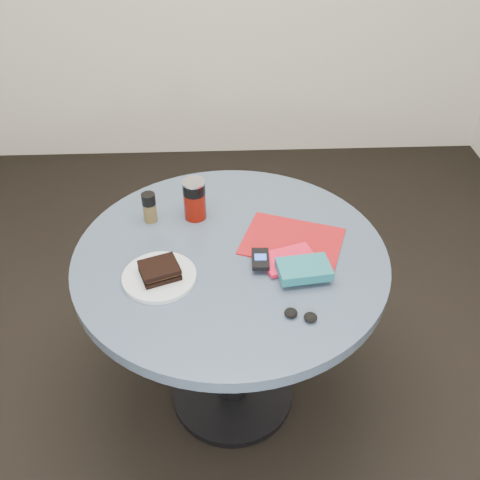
{
  "coord_description": "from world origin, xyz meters",
  "views": [
    {
      "loc": [
        -0.03,
        -1.3,
        1.84
      ],
      "look_at": [
        0.03,
        0.0,
        0.8
      ],
      "focal_mm": 40.0,
      "sensor_mm": 36.0,
      "label": 1
    }
  ],
  "objects_px": {
    "pepper_grinder": "(149,207)",
    "red_book": "(289,260)",
    "plate": "(159,277)",
    "headphones": "(301,315)",
    "sandwich": "(160,270)",
    "table": "(231,290)",
    "soda_can": "(195,199)",
    "novel": "(304,269)",
    "magazine": "(292,241)",
    "mp3_player": "(260,259)"
  },
  "relations": [
    {
      "from": "table",
      "to": "pepper_grinder",
      "type": "height_order",
      "value": "pepper_grinder"
    },
    {
      "from": "table",
      "to": "magazine",
      "type": "height_order",
      "value": "magazine"
    },
    {
      "from": "pepper_grinder",
      "to": "novel",
      "type": "bearing_deg",
      "value": -32.76
    },
    {
      "from": "pepper_grinder",
      "to": "red_book",
      "type": "height_order",
      "value": "pepper_grinder"
    },
    {
      "from": "table",
      "to": "plate",
      "type": "xyz_separation_m",
      "value": [
        -0.22,
        -0.11,
        0.17
      ]
    },
    {
      "from": "pepper_grinder",
      "to": "plate",
      "type": "bearing_deg",
      "value": -80.21
    },
    {
      "from": "sandwich",
      "to": "headphones",
      "type": "height_order",
      "value": "sandwich"
    },
    {
      "from": "sandwich",
      "to": "soda_can",
      "type": "distance_m",
      "value": 0.33
    },
    {
      "from": "mp3_player",
      "to": "soda_can",
      "type": "bearing_deg",
      "value": 127.71
    },
    {
      "from": "headphones",
      "to": "pepper_grinder",
      "type": "bearing_deg",
      "value": 133.79
    },
    {
      "from": "pepper_grinder",
      "to": "novel",
      "type": "xyz_separation_m",
      "value": [
        0.48,
        -0.31,
        -0.02
      ]
    },
    {
      "from": "plate",
      "to": "magazine",
      "type": "bearing_deg",
      "value": 20.62
    },
    {
      "from": "table",
      "to": "mp3_player",
      "type": "height_order",
      "value": "mp3_player"
    },
    {
      "from": "magazine",
      "to": "headphones",
      "type": "distance_m",
      "value": 0.34
    },
    {
      "from": "soda_can",
      "to": "headphones",
      "type": "bearing_deg",
      "value": -58.34
    },
    {
      "from": "sandwich",
      "to": "magazine",
      "type": "xyz_separation_m",
      "value": [
        0.42,
        0.16,
        -0.03
      ]
    },
    {
      "from": "pepper_grinder",
      "to": "headphones",
      "type": "height_order",
      "value": "pepper_grinder"
    },
    {
      "from": "headphones",
      "to": "red_book",
      "type": "bearing_deg",
      "value": 91.35
    },
    {
      "from": "plate",
      "to": "sandwich",
      "type": "bearing_deg",
      "value": -13.79
    },
    {
      "from": "sandwich",
      "to": "red_book",
      "type": "bearing_deg",
      "value": 8.11
    },
    {
      "from": "sandwich",
      "to": "novel",
      "type": "distance_m",
      "value": 0.43
    },
    {
      "from": "table",
      "to": "soda_can",
      "type": "height_order",
      "value": "soda_can"
    },
    {
      "from": "sandwich",
      "to": "mp3_player",
      "type": "relative_size",
      "value": 1.44
    },
    {
      "from": "table",
      "to": "sandwich",
      "type": "bearing_deg",
      "value": -152.04
    },
    {
      "from": "plate",
      "to": "magazine",
      "type": "height_order",
      "value": "plate"
    },
    {
      "from": "red_book",
      "to": "headphones",
      "type": "xyz_separation_m",
      "value": [
        0.01,
        -0.23,
        -0.0
      ]
    },
    {
      "from": "soda_can",
      "to": "pepper_grinder",
      "type": "relative_size",
      "value": 1.34
    },
    {
      "from": "pepper_grinder",
      "to": "mp3_player",
      "type": "xyz_separation_m",
      "value": [
        0.36,
        -0.25,
        -0.03
      ]
    },
    {
      "from": "soda_can",
      "to": "sandwich",
      "type": "bearing_deg",
      "value": -107.5
    },
    {
      "from": "table",
      "to": "headphones",
      "type": "height_order",
      "value": "headphones"
    },
    {
      "from": "magazine",
      "to": "red_book",
      "type": "distance_m",
      "value": 0.11
    },
    {
      "from": "plate",
      "to": "red_book",
      "type": "bearing_deg",
      "value": 7.93
    },
    {
      "from": "sandwich",
      "to": "headphones",
      "type": "xyz_separation_m",
      "value": [
        0.4,
        -0.18,
        -0.02
      ]
    },
    {
      "from": "plate",
      "to": "mp3_player",
      "type": "height_order",
      "value": "mp3_player"
    },
    {
      "from": "sandwich",
      "to": "red_book",
      "type": "xyz_separation_m",
      "value": [
        0.39,
        0.06,
        -0.02
      ]
    },
    {
      "from": "plate",
      "to": "red_book",
      "type": "relative_size",
      "value": 1.35
    },
    {
      "from": "sandwich",
      "to": "soda_can",
      "type": "relative_size",
      "value": 0.94
    },
    {
      "from": "table",
      "to": "novel",
      "type": "xyz_separation_m",
      "value": [
        0.21,
        -0.13,
        0.2
      ]
    },
    {
      "from": "plate",
      "to": "headphones",
      "type": "distance_m",
      "value": 0.44
    },
    {
      "from": "pepper_grinder",
      "to": "magazine",
      "type": "xyz_separation_m",
      "value": [
        0.47,
        -0.14,
        -0.05
      ]
    },
    {
      "from": "plate",
      "to": "pepper_grinder",
      "type": "xyz_separation_m",
      "value": [
        -0.05,
        0.3,
        0.05
      ]
    },
    {
      "from": "sandwich",
      "to": "magazine",
      "type": "relative_size",
      "value": 0.44
    },
    {
      "from": "sandwich",
      "to": "headphones",
      "type": "distance_m",
      "value": 0.44
    },
    {
      "from": "red_book",
      "to": "soda_can",
      "type": "bearing_deg",
      "value": 121.08
    },
    {
      "from": "plate",
      "to": "headphones",
      "type": "height_order",
      "value": "headphones"
    },
    {
      "from": "magazine",
      "to": "pepper_grinder",
      "type": "bearing_deg",
      "value": -176.03
    },
    {
      "from": "plate",
      "to": "mp3_player",
      "type": "distance_m",
      "value": 0.31
    },
    {
      "from": "plate",
      "to": "novel",
      "type": "xyz_separation_m",
      "value": [
        0.43,
        -0.01,
        0.03
      ]
    },
    {
      "from": "magazine",
      "to": "soda_can",
      "type": "bearing_deg",
      "value": 174.66
    },
    {
      "from": "novel",
      "to": "red_book",
      "type": "bearing_deg",
      "value": 109.24
    }
  ]
}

